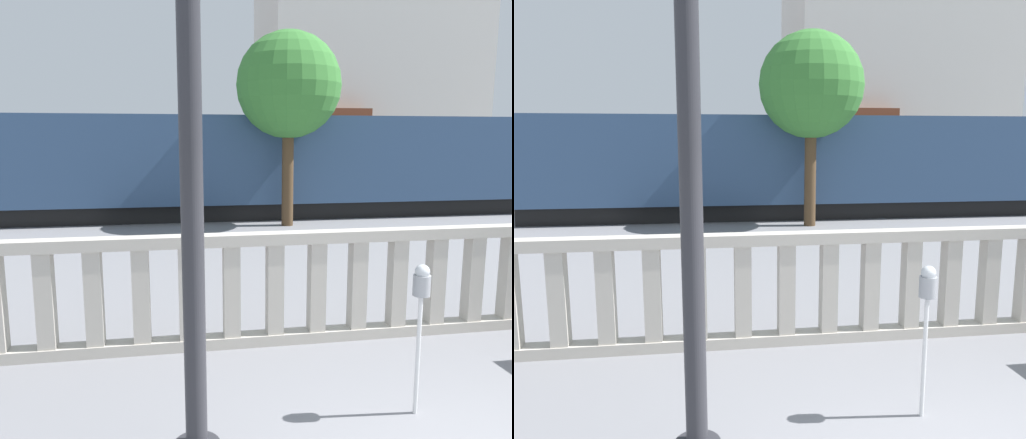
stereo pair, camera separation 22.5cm
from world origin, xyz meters
The scene contains 7 objects.
balustrade centered at (0.00, 3.38, 0.71)m, with size 14.05×0.24×1.42m.
lamppost centered at (-2.18, 1.10, 3.22)m, with size 0.37×0.37×6.02m.
parking_meter centered at (-0.11, 1.54, 1.14)m, with size 0.16×0.16×1.44m.
train_near centered at (3.57, 13.92, 1.73)m, with size 22.22×2.86×3.87m.
train_far centered at (-3.37, 25.17, 1.90)m, with size 24.60×2.69×4.21m.
building_block centered at (10.20, 29.00, 7.33)m, with size 13.14×7.83×14.66m.
tree_left centered at (1.09, 11.85, 4.05)m, with size 3.03×3.03×5.60m.
Camera 2 is at (-2.11, -2.53, 2.56)m, focal length 35.00 mm.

